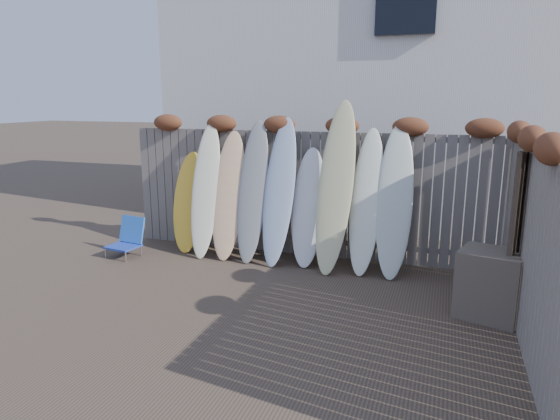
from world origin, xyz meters
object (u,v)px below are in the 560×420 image
(beach_chair, at_px, (128,238))
(surfboard_0, at_px, (189,202))
(wooden_crate, at_px, (490,284))
(lattice_panel, at_px, (524,229))

(beach_chair, height_order, surfboard_0, surfboard_0)
(beach_chair, xyz_separation_m, surfboard_0, (0.81, 0.62, 0.53))
(beach_chair, xyz_separation_m, wooden_crate, (5.41, -0.65, 0.11))
(wooden_crate, bearing_deg, beach_chair, 173.19)
(beach_chair, distance_m, lattice_panel, 5.81)
(wooden_crate, distance_m, surfboard_0, 4.79)
(wooden_crate, distance_m, lattice_panel, 0.83)
(wooden_crate, bearing_deg, lattice_panel, 52.25)
(beach_chair, distance_m, surfboard_0, 1.14)
(lattice_panel, bearing_deg, beach_chair, -162.45)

